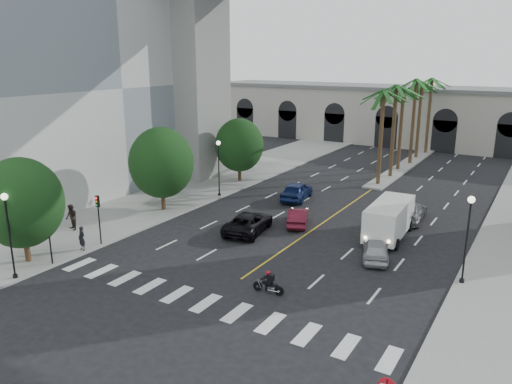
# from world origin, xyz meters

# --- Properties ---
(ground) EXTENTS (140.00, 140.00, 0.00)m
(ground) POSITION_xyz_m (0.00, 0.00, 0.00)
(ground) COLOR black
(ground) RESTS_ON ground
(sidewalk_left) EXTENTS (8.00, 100.00, 0.15)m
(sidewalk_left) POSITION_xyz_m (-15.00, 15.00, 0.07)
(sidewalk_left) COLOR gray
(sidewalk_left) RESTS_ON ground
(median) EXTENTS (2.00, 24.00, 0.20)m
(median) POSITION_xyz_m (0.00, 38.00, 0.10)
(median) COLOR gray
(median) RESTS_ON ground
(building_left) EXTENTS (16.50, 32.50, 20.60)m
(building_left) POSITION_xyz_m (-27.00, 12.00, 10.31)
(building_left) COLOR beige
(building_left) RESTS_ON ground
(pier_building) EXTENTS (71.00, 10.50, 8.50)m
(pier_building) POSITION_xyz_m (0.00, 55.00, 4.27)
(pier_building) COLOR #B2ACA0
(pier_building) RESTS_ON ground
(palm_a) EXTENTS (3.20, 3.20, 10.30)m
(palm_a) POSITION_xyz_m (0.00, 28.00, 9.10)
(palm_a) COLOR #47331E
(palm_a) RESTS_ON ground
(palm_b) EXTENTS (3.20, 3.20, 10.60)m
(palm_b) POSITION_xyz_m (0.10, 32.00, 9.37)
(palm_b) COLOR #47331E
(palm_b) RESTS_ON ground
(palm_c) EXTENTS (3.20, 3.20, 10.10)m
(palm_c) POSITION_xyz_m (-0.20, 36.00, 8.91)
(palm_c) COLOR #47331E
(palm_c) RESTS_ON ground
(palm_d) EXTENTS (3.20, 3.20, 10.90)m
(palm_d) POSITION_xyz_m (0.15, 40.00, 9.65)
(palm_d) COLOR #47331E
(palm_d) RESTS_ON ground
(palm_e) EXTENTS (3.20, 3.20, 10.40)m
(palm_e) POSITION_xyz_m (-0.10, 44.00, 9.19)
(palm_e) COLOR #47331E
(palm_e) RESTS_ON ground
(palm_f) EXTENTS (3.20, 3.20, 10.70)m
(palm_f) POSITION_xyz_m (0.20, 48.00, 9.46)
(palm_f) COLOR #47331E
(palm_f) RESTS_ON ground
(street_tree_near) EXTENTS (5.20, 5.20, 6.89)m
(street_tree_near) POSITION_xyz_m (-13.00, -3.00, 4.02)
(street_tree_near) COLOR #382616
(street_tree_near) RESTS_ON ground
(street_tree_mid) EXTENTS (5.44, 5.44, 7.21)m
(street_tree_mid) POSITION_xyz_m (-13.00, 10.00, 4.21)
(street_tree_mid) COLOR #382616
(street_tree_mid) RESTS_ON ground
(street_tree_far) EXTENTS (5.04, 5.04, 6.68)m
(street_tree_far) POSITION_xyz_m (-13.00, 22.00, 3.90)
(street_tree_far) COLOR #382616
(street_tree_far) RESTS_ON ground
(lamp_post_left_near) EXTENTS (0.40, 0.40, 5.35)m
(lamp_post_left_near) POSITION_xyz_m (-11.40, -5.00, 3.22)
(lamp_post_left_near) COLOR black
(lamp_post_left_near) RESTS_ON ground
(lamp_post_left_far) EXTENTS (0.40, 0.40, 5.35)m
(lamp_post_left_far) POSITION_xyz_m (-11.40, 16.00, 3.22)
(lamp_post_left_far) COLOR black
(lamp_post_left_far) RESTS_ON ground
(lamp_post_right) EXTENTS (0.40, 0.40, 5.35)m
(lamp_post_right) POSITION_xyz_m (11.40, 8.00, 3.22)
(lamp_post_right) COLOR black
(lamp_post_right) RESTS_ON ground
(traffic_signal_near) EXTENTS (0.25, 0.18, 3.65)m
(traffic_signal_near) POSITION_xyz_m (-11.30, -2.50, 2.51)
(traffic_signal_near) COLOR black
(traffic_signal_near) RESTS_ON ground
(traffic_signal_far) EXTENTS (0.25, 0.18, 3.65)m
(traffic_signal_far) POSITION_xyz_m (-11.30, 1.50, 2.51)
(traffic_signal_far) COLOR black
(traffic_signal_far) RESTS_ON ground
(motorcycle_rider) EXTENTS (1.89, 0.51, 1.36)m
(motorcycle_rider) POSITION_xyz_m (2.35, 1.28, 0.62)
(motorcycle_rider) COLOR black
(motorcycle_rider) RESTS_ON ground
(car_a) EXTENTS (2.85, 4.40, 1.39)m
(car_a) POSITION_xyz_m (5.91, 9.07, 0.70)
(car_a) COLOR #AAABAF
(car_a) RESTS_ON ground
(car_b) EXTENTS (2.89, 4.32, 1.35)m
(car_b) POSITION_xyz_m (-1.50, 12.61, 0.67)
(car_b) COLOR #53101F
(car_b) RESTS_ON ground
(car_c) EXTENTS (3.40, 5.75, 1.50)m
(car_c) POSITION_xyz_m (-3.97, 9.24, 0.75)
(car_c) COLOR black
(car_c) RESTS_ON ground
(car_d) EXTENTS (2.70, 5.58, 1.57)m
(car_d) POSITION_xyz_m (5.72, 18.23, 0.78)
(car_d) COLOR slate
(car_d) RESTS_ON ground
(car_e) EXTENTS (2.78, 5.23, 1.69)m
(car_e) POSITION_xyz_m (-4.78, 18.96, 0.85)
(car_e) COLOR #112051
(car_e) RESTS_ON ground
(cargo_van) EXTENTS (2.70, 6.26, 2.63)m
(cargo_van) POSITION_xyz_m (5.41, 13.48, 1.46)
(cargo_van) COLOR silver
(cargo_van) RESTS_ON ground
(pedestrian_a) EXTENTS (0.65, 0.47, 1.66)m
(pedestrian_a) POSITION_xyz_m (-11.50, 0.07, 0.98)
(pedestrian_a) COLOR black
(pedestrian_a) RESTS_ON sidewalk_left
(pedestrian_b) EXTENTS (1.14, 1.01, 1.98)m
(pedestrian_b) POSITION_xyz_m (-15.37, 2.42, 1.14)
(pedestrian_b) COLOR black
(pedestrian_b) RESTS_ON sidewalk_left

